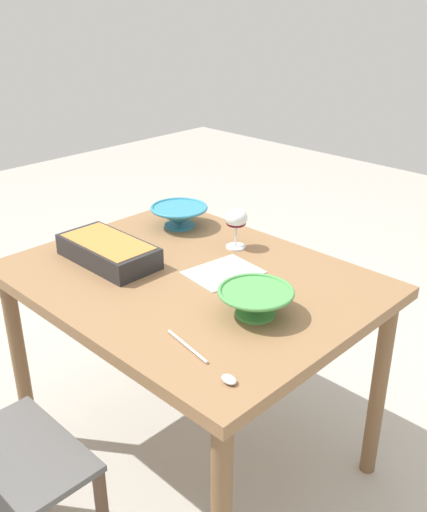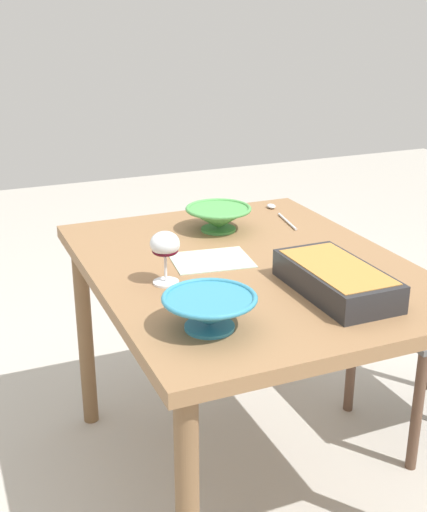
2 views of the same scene
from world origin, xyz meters
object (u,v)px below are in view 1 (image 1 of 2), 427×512
Objects in this scene: napkin at (223,272)px; small_bowl at (179,215)px; casserole_dish at (108,250)px; serving_spoon at (212,366)px; wine_glass at (236,221)px; dining_table at (191,299)px; mixing_bowl at (256,301)px.

small_bowl is at bearing 156.58° from napkin.
casserole_dish is 0.71m from serving_spoon.
napkin is (0.40, -0.17, -0.05)m from small_bowl.
wine_glass is 0.45m from casserole_dish.
dining_table is at bearing -124.47° from napkin.
serving_spoon is 0.52m from napkin.
serving_spoon is (0.68, -0.19, -0.03)m from casserole_dish.
small_bowl is at bearing 99.09° from casserole_dish.
mixing_bowl reaches higher than serving_spoon.
casserole_dish is at bearing -120.97° from wine_glass.
dining_table is 0.45m from small_bowl.
small_bowl is (-0.34, 0.26, 0.13)m from dining_table.
mixing_bowl is 0.28m from napkin.
napkin is at bearing -58.82° from wine_glass.
napkin is at bearing 55.53° from dining_table.
wine_glass reaches higher than mixing_bowl.
serving_spoon is at bearing -15.66° from casserole_dish.
mixing_bowl is 0.75× the size of serving_spoon.
napkin is at bearing 31.42° from casserole_dish.
dining_table is at bearing 142.32° from serving_spoon.
casserole_dish is (-0.23, -0.38, -0.06)m from wine_glass.
wine_glass reaches higher than dining_table.
dining_table is 0.14m from napkin.
napkin is at bearing 152.42° from mixing_bowl.
napkin is (0.11, -0.18, -0.10)m from wine_glass.
casserole_dish is 1.58× the size of napkin.
napkin is (0.34, 0.21, -0.04)m from casserole_dish.
mixing_bowl reaches higher than casserole_dish.
small_bowl is 0.98× the size of napkin.
small_bowl is (-0.06, 0.38, 0.01)m from casserole_dish.
mixing_bowl reaches higher than napkin.
casserole_dish is 0.40m from napkin.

